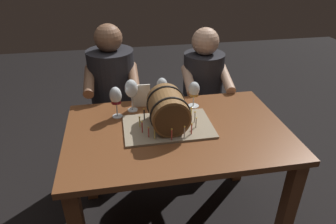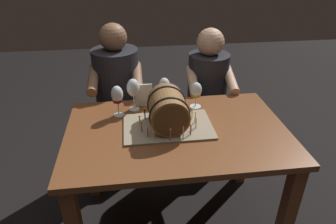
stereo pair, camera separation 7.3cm
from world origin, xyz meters
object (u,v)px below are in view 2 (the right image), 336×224
Objects in this scene: wine_glass_amber at (196,91)px; person_seated_right at (206,106)px; menu_card at (144,95)px; dining_table at (177,147)px; wine_glass_red at (117,96)px; wine_glass_rose at (164,86)px; barrel_cake at (168,112)px; person_seated_left at (119,107)px; wine_glass_empty at (133,88)px.

wine_glass_amber is 0.57m from person_seated_right.
person_seated_right is (0.51, 0.37, -0.31)m from menu_card.
dining_table is 6.40× the size of wine_glass_red.
wine_glass_red is at bearing -145.31° from person_seated_right.
dining_table is 0.46m from wine_glass_red.
wine_glass_rose is 0.32m from wine_glass_red.
person_seated_left reaches higher than barrel_cake.
person_seated_left reaches higher than wine_glass_empty.
wine_glass_amber is (0.21, 0.22, 0.01)m from barrel_cake.
wine_glass_amber is at bearing 47.36° from barrel_cake.
person_seated_left reaches higher than dining_table.
wine_glass_amber is 1.05× the size of menu_card.
wine_glass_amber is 0.39m from wine_glass_empty.
wine_glass_red reaches higher than menu_card.
dining_table is 0.45m from wine_glass_empty.
wine_glass_rose is at bearing 22.84° from wine_glass_red.
person_seated_right reaches higher than menu_card.
dining_table is at bearing -121.77° from wine_glass_amber.
person_seated_right is at bearing 42.11° from wine_glass_rose.
wine_glass_rose reaches higher than menu_card.
person_seated_left reaches higher than wine_glass_red.
wine_glass_red is 0.19m from menu_card.
barrel_cake is at bearing -52.49° from wine_glass_empty.
dining_table is at bearing -32.50° from wine_glass_red.
barrel_cake is at bearing -63.45° from menu_card.
person_seated_right reaches higher than barrel_cake.
menu_card is at bearing -144.02° from person_seated_right.
wine_glass_empty reaches higher than wine_glass_red.
dining_table is at bearing -58.42° from menu_card.
person_seated_right reaches higher than wine_glass_rose.
person_seated_left is at bearing 132.54° from wine_glass_rose.
barrel_cake is at bearing 145.93° from dining_table.
wine_glass_amber is 0.72m from person_seated_left.
wine_glass_red is 0.57m from person_seated_left.
wine_glass_empty is 0.80m from person_seated_right.
wine_glass_empty is (0.10, 0.06, 0.01)m from wine_glass_red.
wine_glass_rose is at bearing 158.20° from wine_glass_amber.
person_seated_right is at bearing 58.50° from barrel_cake.
menu_card is at bearing 114.12° from barrel_cake.
dining_table is 2.49× the size of barrel_cake.
wine_glass_empty is 0.18× the size of person_seated_right.
person_seated_left is at bearing 105.97° from wine_glass_empty.
wine_glass_rose is at bearing 95.53° from dining_table.
wine_glass_empty reaches higher than wine_glass_amber.
barrel_cake is 0.33m from wine_glass_red.
wine_glass_empty is at bearing -151.49° from menu_card.
menu_card is (-0.33, 0.04, -0.03)m from wine_glass_amber.
wine_glass_rose is at bearing -137.89° from person_seated_right.
dining_table is at bearing -117.16° from person_seated_right.
wine_glass_empty is at bearing -144.99° from person_seated_right.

